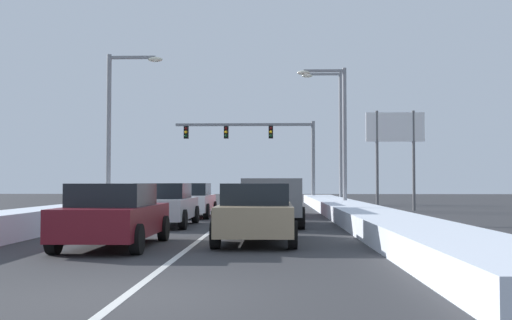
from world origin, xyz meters
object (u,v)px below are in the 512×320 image
object	(u,v)px
street_lamp_right_near	(338,125)
traffic_light_gantry	(264,141)
sedan_white_center_lane_third	(190,200)
street_lamp_left_mid	(117,118)
suv_red_right_lane_third	(268,194)
street_lamp_right_mid	(335,126)
sedan_silver_center_lane_second	(164,204)
roadside_sign_right	(395,138)
suv_gray_right_lane_second	(272,197)
sedan_tan_right_lane_nearest	(256,213)
sedan_maroon_center_lane_nearest	(114,215)

from	to	relation	value
street_lamp_right_near	traffic_light_gantry	bearing A→B (deg)	107.54
sedan_white_center_lane_third	street_lamp_left_mid	bearing A→B (deg)	157.20
suv_red_right_lane_third	traffic_light_gantry	world-z (taller)	traffic_light_gantry
traffic_light_gantry	street_lamp_right_mid	bearing A→B (deg)	-49.59
sedan_silver_center_lane_second	street_lamp_right_mid	size ratio (longest dim) A/B	0.51
traffic_light_gantry	roadside_sign_right	distance (m)	14.55
suv_gray_right_lane_second	sedan_tan_right_lane_nearest	bearing A→B (deg)	-93.52
suv_gray_right_lane_second	roadside_sign_right	bearing A→B (deg)	60.65
suv_gray_right_lane_second	traffic_light_gantry	distance (m)	24.73
sedan_silver_center_lane_second	street_lamp_right_mid	distance (m)	21.18
suv_gray_right_lane_second	street_lamp_right_mid	xyz separation A→B (m)	(4.13, 18.74, 4.26)
suv_gray_right_lane_second	suv_red_right_lane_third	size ratio (longest dim) A/B	1.00
street_lamp_right_mid	sedan_tan_right_lane_nearest	bearing A→B (deg)	-100.27
sedan_white_center_lane_third	sedan_silver_center_lane_second	bearing A→B (deg)	-91.31
sedan_silver_center_lane_second	street_lamp_right_near	size ratio (longest dim) A/B	0.58
suv_red_right_lane_third	street_lamp_right_mid	xyz separation A→B (m)	(4.34, 12.05, 4.26)
sedan_tan_right_lane_nearest	suv_red_right_lane_third	bearing A→B (deg)	89.26
sedan_silver_center_lane_second	roadside_sign_right	xyz separation A→B (m)	(10.51, 12.34, 3.25)
sedan_maroon_center_lane_nearest	sedan_silver_center_lane_second	xyz separation A→B (m)	(-0.07, 6.96, 0.00)
suv_gray_right_lane_second	street_lamp_left_mid	xyz separation A→B (m)	(-7.38, 6.80, 3.59)
sedan_white_center_lane_third	street_lamp_left_mid	distance (m)	5.57
sedan_white_center_lane_third	street_lamp_right_near	bearing A→B (deg)	39.59
sedan_tan_right_lane_nearest	suv_gray_right_lane_second	xyz separation A→B (m)	(0.38, 6.13, 0.25)
sedan_silver_center_lane_second	traffic_light_gantry	size ratio (longest dim) A/B	0.42
suv_red_right_lane_third	sedan_maroon_center_lane_nearest	size ratio (longest dim) A/B	1.09
sedan_maroon_center_lane_nearest	street_lamp_left_mid	distance (m)	15.09
street_lamp_right_near	sedan_white_center_lane_third	bearing A→B (deg)	-140.41
sedan_tan_right_lane_nearest	suv_gray_right_lane_second	size ratio (longest dim) A/B	0.92
sedan_white_center_lane_third	roadside_sign_right	bearing A→B (deg)	32.97
sedan_tan_right_lane_nearest	traffic_light_gantry	distance (m)	30.82
sedan_white_center_lane_third	traffic_light_gantry	world-z (taller)	traffic_light_gantry
suv_red_right_lane_third	roadside_sign_right	xyz separation A→B (m)	(6.94, 5.26, 3.00)
suv_gray_right_lane_second	roadside_sign_right	world-z (taller)	roadside_sign_right
street_lamp_left_mid	suv_gray_right_lane_second	bearing A→B (deg)	-42.65
sedan_silver_center_lane_second	suv_red_right_lane_third	bearing A→B (deg)	63.24
sedan_tan_right_lane_nearest	sedan_white_center_lane_third	size ratio (longest dim) A/B	1.00
sedan_tan_right_lane_nearest	street_lamp_right_mid	size ratio (longest dim) A/B	0.51
street_lamp_left_mid	roadside_sign_right	size ratio (longest dim) A/B	1.39
suv_gray_right_lane_second	street_lamp_left_mid	bearing A→B (deg)	137.35
sedan_silver_center_lane_second	suv_gray_right_lane_second	bearing A→B (deg)	5.65
traffic_light_gantry	sedan_silver_center_lane_second	bearing A→B (deg)	-97.02
sedan_maroon_center_lane_nearest	street_lamp_left_mid	bearing A→B (deg)	104.55
suv_gray_right_lane_second	sedan_maroon_center_lane_nearest	world-z (taller)	suv_gray_right_lane_second
suv_gray_right_lane_second	sedan_maroon_center_lane_nearest	distance (m)	8.22
street_lamp_right_near	sedan_silver_center_lane_second	bearing A→B (deg)	-122.27
sedan_tan_right_lane_nearest	street_lamp_right_mid	xyz separation A→B (m)	(4.50, 24.87, 4.51)
sedan_tan_right_lane_nearest	roadside_sign_right	world-z (taller)	roadside_sign_right
sedan_maroon_center_lane_nearest	sedan_silver_center_lane_second	size ratio (longest dim) A/B	1.00
suv_gray_right_lane_second	street_lamp_left_mid	distance (m)	10.65
sedan_maroon_center_lane_nearest	street_lamp_right_mid	size ratio (longest dim) A/B	0.51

